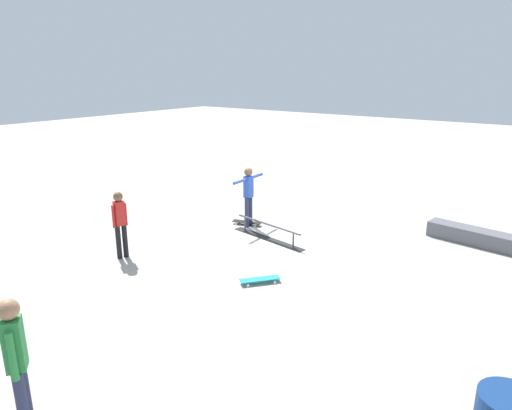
% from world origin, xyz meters
% --- Properties ---
extents(ground_plane, '(60.00, 60.00, 0.00)m').
position_xyz_m(ground_plane, '(0.00, 0.00, 0.00)').
color(ground_plane, '#ADA89E').
extents(grind_rail, '(2.25, 0.62, 0.41)m').
position_xyz_m(grind_rail, '(0.31, 0.13, 0.18)').
color(grind_rail, black).
rests_on(grind_rail, ground_plane).
extents(skate_ledge, '(2.09, 0.75, 0.37)m').
position_xyz_m(skate_ledge, '(-3.82, -2.54, 0.19)').
color(skate_ledge, '#595960').
rests_on(skate_ledge, ground_plane).
extents(skater_main, '(0.22, 1.29, 1.60)m').
position_xyz_m(skater_main, '(1.28, -0.37, 0.93)').
color(skater_main, '#2D3351').
rests_on(skater_main, ground_plane).
extents(skateboard_main, '(0.82, 0.41, 0.09)m').
position_xyz_m(skateboard_main, '(1.38, -0.42, 0.07)').
color(skateboard_main, black).
rests_on(skateboard_main, ground_plane).
extents(bystander_green_shirt, '(0.36, 0.29, 1.72)m').
position_xyz_m(bystander_green_shirt, '(-1.06, 6.98, 0.97)').
color(bystander_green_shirt, '#2D3351').
rests_on(bystander_green_shirt, ground_plane).
extents(bystander_red_shirt, '(0.22, 0.35, 1.52)m').
position_xyz_m(bystander_red_shirt, '(2.26, 3.00, 0.86)').
color(bystander_red_shirt, black).
rests_on(bystander_red_shirt, ground_plane).
extents(loose_skateboard_teal, '(0.66, 0.75, 0.09)m').
position_xyz_m(loose_skateboard_teal, '(-0.96, 2.23, 0.07)').
color(loose_skateboard_teal, teal).
rests_on(loose_skateboard_teal, ground_plane).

